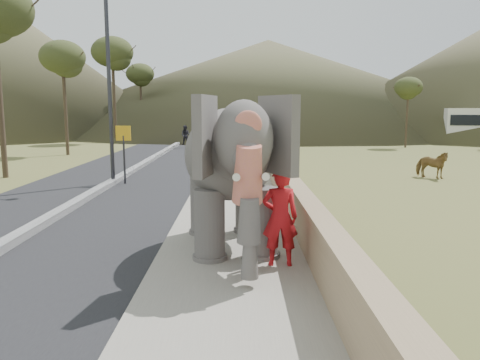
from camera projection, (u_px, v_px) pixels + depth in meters
name	position (u px, v px, depth m)	size (l,w,h in m)	color
ground	(229.00, 287.00, 8.21)	(160.00, 160.00, 0.00)	olive
road	(105.00, 189.00, 18.08)	(7.00, 120.00, 0.03)	black
median	(105.00, 186.00, 18.06)	(0.35, 120.00, 0.22)	black
walkway	(234.00, 187.00, 18.09)	(3.00, 120.00, 0.15)	#9E9687
parapet	(277.00, 175.00, 18.02)	(0.30, 120.00, 1.10)	tan
lamppost	(116.00, 63.00, 18.55)	(1.76, 0.36, 8.00)	#313236
signboard	(124.00, 144.00, 18.99)	(0.60, 0.08, 2.40)	#2D2D33
cow	(431.00, 165.00, 20.79)	(0.66, 1.45, 1.23)	brown
distant_car	(449.00, 135.00, 42.32)	(1.70, 4.23, 1.44)	#B4B3BB
hill_far	(268.00, 84.00, 76.35)	(80.00, 80.00, 14.00)	brown
elephant_and_man	(231.00, 174.00, 10.02)	(2.73, 4.57, 3.12)	#66605C
motorcyclist	(196.00, 139.00, 36.52)	(2.37, 1.77, 1.78)	maroon
trees	(221.00, 95.00, 34.99)	(48.27, 43.92, 9.64)	#473828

